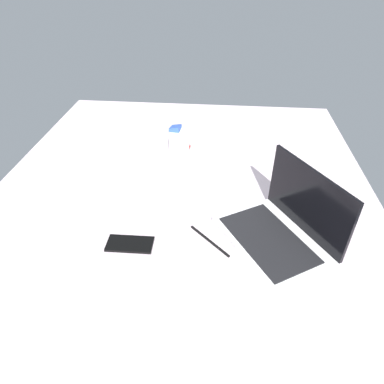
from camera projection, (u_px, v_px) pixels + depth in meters
The scene contains 5 objects.
bed_mattress at pixel (181, 221), 125.75cm from camera, with size 180.00×140.00×18.00cm, color silver.
laptop at pixel (281, 229), 102.40cm from camera, with size 40.15×36.79×23.00cm.
snack_cup at pixel (179, 141), 144.79cm from camera, with size 9.00×9.53×13.12cm.
cell_phone at pixel (130, 244), 103.00cm from camera, with size 6.80×14.00×0.80cm, color black.
charger_cable at pixel (209, 241), 104.23cm from camera, with size 17.00×0.60×0.60cm, color black.
Camera 1 is at (94.39, 12.92, 91.86)cm, focal length 32.01 mm.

